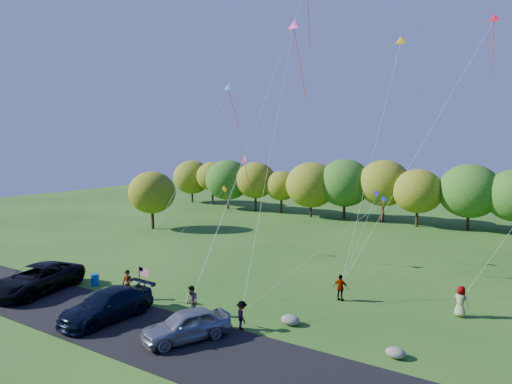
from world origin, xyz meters
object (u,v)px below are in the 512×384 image
at_px(minivan_dark, 37,279).
at_px(flyer_e, 461,301).
at_px(minivan_navy, 107,305).
at_px(flyer_a, 128,285).
at_px(flyer_b, 192,301).
at_px(park_bench, 60,271).
at_px(flyer_c, 242,315).
at_px(trash_barrel, 95,280).
at_px(minivan_silver, 186,325).
at_px(flyer_d, 341,288).

xyz_separation_m(minivan_dark, flyer_e, (25.19, 11.12, -0.06)).
bearing_deg(minivan_dark, minivan_navy, -16.83).
bearing_deg(flyer_a, minivan_navy, -84.22).
height_order(flyer_b, park_bench, flyer_b).
height_order(minivan_dark, minivan_navy, minivan_dark).
bearing_deg(flyer_c, flyer_b, 40.08).
xyz_separation_m(minivan_dark, flyer_a, (6.22, 2.54, -0.02)).
distance_m(flyer_c, trash_barrel, 13.43).
distance_m(flyer_c, park_bench, 17.23).
bearing_deg(park_bench, minivan_silver, 8.87).
bearing_deg(flyer_a, minivan_dark, 177.84).
height_order(minivan_navy, flyer_d, minivan_navy).
height_order(flyer_b, flyer_d, flyer_b).
bearing_deg(flyer_b, flyer_a, -159.44).
xyz_separation_m(flyer_a, flyer_b, (5.53, 0.00, -0.06)).
xyz_separation_m(minivan_dark, trash_barrel, (1.98, 3.24, -0.57)).
bearing_deg(park_bench, flyer_e, 37.23).
xyz_separation_m(flyer_a, flyer_d, (11.93, 7.34, -0.11)).
distance_m(minivan_dark, minivan_silver, 13.79).
relative_size(minivan_silver, trash_barrel, 5.59).
bearing_deg(minivan_navy, minivan_dark, 177.81).
xyz_separation_m(minivan_navy, flyer_c, (7.32, 3.17, -0.10)).
bearing_deg(flyer_b, flyer_d, 69.50).
bearing_deg(flyer_b, minivan_dark, -147.26).
xyz_separation_m(minivan_dark, minivan_silver, (13.79, -0.22, -0.13)).
bearing_deg(minivan_silver, flyer_e, 70.39).
bearing_deg(trash_barrel, flyer_b, -4.13).
relative_size(park_bench, trash_barrel, 2.20).
bearing_deg(flyer_b, flyer_e, 53.13).
distance_m(minivan_dark, flyer_d, 20.66).
xyz_separation_m(flyer_d, park_bench, (-19.99, -6.89, -0.30)).
relative_size(flyer_c, flyer_e, 0.87).
bearing_deg(flyer_a, trash_barrel, 146.20).
xyz_separation_m(minivan_navy, park_bench, (-9.90, 3.62, -0.34)).
relative_size(minivan_dark, flyer_d, 3.88).
xyz_separation_m(minivan_navy, flyer_e, (17.14, 11.76, 0.02)).
distance_m(minivan_navy, flyer_e, 20.78).
distance_m(minivan_dark, minivan_navy, 8.08).
relative_size(flyer_e, trash_barrel, 2.21).
bearing_deg(minivan_dark, minivan_silver, -13.25).
xyz_separation_m(minivan_dark, minivan_navy, (8.06, -0.63, -0.09)).
distance_m(flyer_b, flyer_d, 9.74).
distance_m(minivan_dark, flyer_a, 6.71).
distance_m(flyer_b, trash_barrel, 9.81).
height_order(flyer_a, trash_barrel, flyer_a).
height_order(minivan_silver, flyer_b, flyer_b).
xyz_separation_m(minivan_navy, minivan_silver, (5.73, 0.41, -0.04)).
relative_size(minivan_silver, flyer_c, 2.93).
distance_m(minivan_silver, flyer_a, 8.06).
xyz_separation_m(minivan_navy, flyer_d, (10.09, 10.51, -0.04)).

